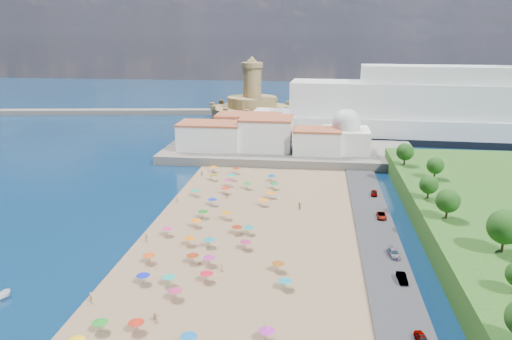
# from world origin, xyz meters

# --- Properties ---
(ground) EXTENTS (700.00, 700.00, 0.00)m
(ground) POSITION_xyz_m (0.00, 0.00, 0.00)
(ground) COLOR #071938
(ground) RESTS_ON ground
(terrace) EXTENTS (90.00, 36.00, 3.00)m
(terrace) POSITION_xyz_m (10.00, 73.00, 1.50)
(terrace) COLOR #59544C
(terrace) RESTS_ON ground
(jetty) EXTENTS (18.00, 70.00, 2.40)m
(jetty) POSITION_xyz_m (-12.00, 108.00, 1.20)
(jetty) COLOR #59544C
(jetty) RESTS_ON ground
(breakwater) EXTENTS (199.03, 34.77, 2.60)m
(breakwater) POSITION_xyz_m (-110.00, 153.00, 1.30)
(breakwater) COLOR #59544C
(breakwater) RESTS_ON ground
(waterfront_buildings) EXTENTS (57.00, 29.00, 11.00)m
(waterfront_buildings) POSITION_xyz_m (-3.05, 73.64, 7.88)
(waterfront_buildings) COLOR silver
(waterfront_buildings) RESTS_ON terrace
(domed_building) EXTENTS (16.00, 16.00, 15.00)m
(domed_building) POSITION_xyz_m (30.00, 71.00, 8.97)
(domed_building) COLOR silver
(domed_building) RESTS_ON terrace
(fortress) EXTENTS (40.00, 40.00, 32.40)m
(fortress) POSITION_xyz_m (-12.00, 138.00, 6.68)
(fortress) COLOR #9F884F
(fortress) RESTS_ON ground
(cruise_ship) EXTENTS (172.02, 33.52, 37.40)m
(cruise_ship) POSITION_xyz_m (76.92, 106.00, 11.08)
(cruise_ship) COLOR black
(cruise_ship) RESTS_ON ground
(beach_parasols) EXTENTS (31.06, 117.23, 2.20)m
(beach_parasols) POSITION_xyz_m (-1.41, -10.89, 2.15)
(beach_parasols) COLOR gray
(beach_parasols) RESTS_ON beach
(beachgoers) EXTENTS (35.04, 95.47, 1.90)m
(beachgoers) POSITION_xyz_m (-2.47, -0.25, 1.13)
(beachgoers) COLOR tan
(beachgoers) RESTS_ON beach
(parked_cars) EXTENTS (2.54, 71.36, 1.36)m
(parked_cars) POSITION_xyz_m (36.00, -3.10, 1.36)
(parked_cars) COLOR gray
(parked_cars) RESTS_ON promenade
(hillside_trees) EXTENTS (13.35, 110.20, 7.99)m
(hillside_trees) POSITION_xyz_m (49.12, -8.62, 9.99)
(hillside_trees) COLOR #382314
(hillside_trees) RESTS_ON hillside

